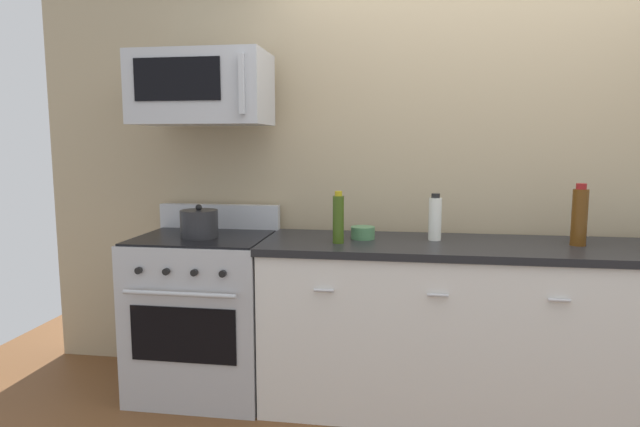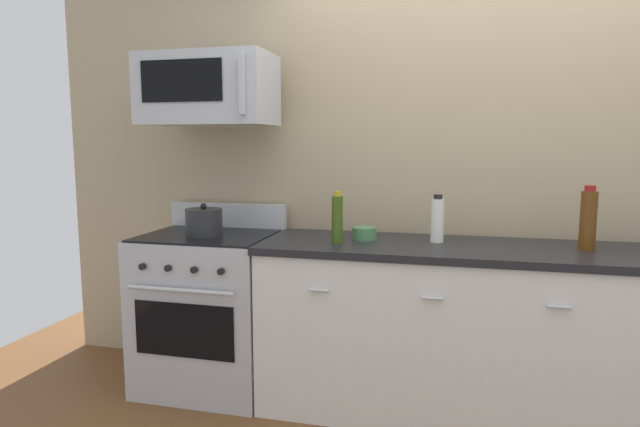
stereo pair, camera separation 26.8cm
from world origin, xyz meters
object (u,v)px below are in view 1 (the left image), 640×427
at_px(bottle_wine_amber, 579,216).
at_px(microwave, 202,89).
at_px(range_oven, 205,312).
at_px(bowl_green_glaze, 363,232).
at_px(bottle_olive_oil, 338,219).
at_px(bottle_vinegar_white, 435,218).
at_px(stockpot, 199,224).

bearing_deg(bottle_wine_amber, microwave, 179.46).
bearing_deg(range_oven, bottle_wine_amber, 0.73).
bearing_deg(bowl_green_glaze, bottle_olive_oil, -129.25).
relative_size(bottle_olive_oil, bowl_green_glaze, 2.09).
distance_m(microwave, bowl_green_glaze, 1.21).
bearing_deg(bowl_green_glaze, microwave, -179.60).
bearing_deg(microwave, bowl_green_glaze, 0.40).
xyz_separation_m(microwave, bottle_olive_oil, (0.79, -0.14, -0.70)).
xyz_separation_m(bottle_wine_amber, bottle_vinegar_white, (-0.73, 0.05, -0.03)).
height_order(range_oven, stockpot, stockpot).
bearing_deg(microwave, bottle_olive_oil, -10.15).
bearing_deg(bottle_vinegar_white, bottle_olive_oil, -161.90).
relative_size(microwave, stockpot, 3.55).
distance_m(range_oven, bottle_wine_amber, 2.12).
relative_size(microwave, bottle_vinegar_white, 2.90).
bearing_deg(bottle_olive_oil, range_oven, 173.03).
relative_size(bowl_green_glaze, stockpot, 0.63).
xyz_separation_m(microwave, bottle_wine_amber, (2.03, -0.02, -0.68)).
bearing_deg(microwave, bottle_wine_amber, -0.54).
bearing_deg(stockpot, bottle_vinegar_white, 5.44).
relative_size(range_oven, bottle_olive_oil, 3.85).
distance_m(bowl_green_glaze, stockpot, 0.92).
height_order(bottle_wine_amber, bowl_green_glaze, bottle_wine_amber).
xyz_separation_m(bottle_wine_amber, bottle_olive_oil, (-1.24, -0.12, -0.02)).
xyz_separation_m(bottle_vinegar_white, bottle_olive_oil, (-0.51, -0.17, 0.01)).
relative_size(bottle_vinegar_white, stockpot, 1.23).
bearing_deg(range_oven, stockpot, -90.00).
bearing_deg(microwave, stockpot, -90.13).
xyz_separation_m(bottle_olive_oil, stockpot, (-0.79, 0.04, -0.05)).
relative_size(bottle_wine_amber, stockpot, 1.54).
height_order(range_oven, bottle_vinegar_white, bottle_vinegar_white).
height_order(bottle_vinegar_white, stockpot, bottle_vinegar_white).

